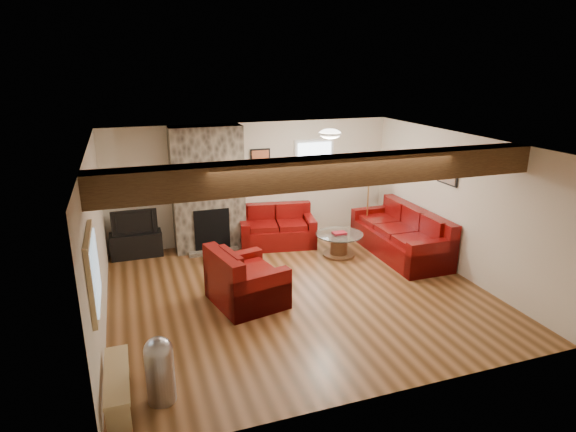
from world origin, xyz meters
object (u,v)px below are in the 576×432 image
(tv_cabinet, at_px, (137,245))
(floor_lamp, at_px, (369,179))
(sofa_three, at_px, (400,232))
(loveseat, at_px, (277,226))
(coffee_table, at_px, (339,245))
(armchair_red, at_px, (247,276))
(television, at_px, (134,221))

(tv_cabinet, bearing_deg, floor_lamp, -8.37)
(sofa_three, distance_m, loveseat, 2.49)
(loveseat, bearing_deg, floor_lamp, -1.91)
(coffee_table, bearing_deg, floor_lamp, 32.30)
(coffee_table, height_order, floor_lamp, floor_lamp)
(loveseat, height_order, floor_lamp, floor_lamp)
(loveseat, height_order, tv_cabinet, loveseat)
(loveseat, relative_size, armchair_red, 1.37)
(loveseat, bearing_deg, sofa_three, -21.23)
(armchair_red, relative_size, coffee_table, 1.20)
(television, distance_m, floor_lamp, 4.77)
(loveseat, relative_size, television, 1.80)
(sofa_three, distance_m, tv_cabinet, 5.18)
(loveseat, xyz_separation_m, coffee_table, (0.98, -0.96, -0.18))
(sofa_three, xyz_separation_m, television, (-4.93, 1.58, 0.28))
(coffee_table, bearing_deg, sofa_three, -15.46)
(sofa_three, xyz_separation_m, armchair_red, (-3.36, -0.99, -0.00))
(loveseat, relative_size, coffee_table, 1.64)
(tv_cabinet, height_order, floor_lamp, floor_lamp)
(sofa_three, xyz_separation_m, coffee_table, (-1.16, 0.32, -0.23))
(coffee_table, bearing_deg, television, 161.51)
(floor_lamp, bearing_deg, television, 171.63)
(coffee_table, relative_size, television, 1.10)
(sofa_three, xyz_separation_m, floor_lamp, (-0.25, 0.89, 0.90))
(armchair_red, bearing_deg, television, 18.88)
(floor_lamp, bearing_deg, armchair_red, -148.85)
(coffee_table, bearing_deg, tv_cabinet, 161.51)
(armchair_red, bearing_deg, loveseat, -40.93)
(television, xyz_separation_m, floor_lamp, (4.68, -0.69, 0.62))
(tv_cabinet, bearing_deg, armchair_red, -58.59)
(tv_cabinet, bearing_deg, loveseat, -6.13)
(loveseat, height_order, coffee_table, loveseat)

